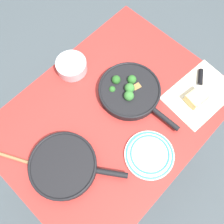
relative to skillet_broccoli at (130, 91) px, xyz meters
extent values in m
plane|color=#424C51|center=(0.14, 0.01, -0.77)|extent=(14.00, 14.00, 0.00)
cube|color=#B72D28|center=(0.14, 0.01, -0.04)|extent=(1.07, 0.80, 0.03)
cylinder|color=#BCBCC1|center=(-0.34, -0.33, -0.41)|extent=(0.05, 0.05, 0.71)
cylinder|color=#BCBCC1|center=(0.61, -0.33, -0.41)|extent=(0.05, 0.05, 0.71)
cylinder|color=#BCBCC1|center=(-0.34, 0.35, -0.41)|extent=(0.05, 0.05, 0.71)
cylinder|color=black|center=(0.00, 0.00, -0.01)|extent=(0.30, 0.30, 0.04)
torus|color=black|center=(0.00, 0.00, 0.01)|extent=(0.30, 0.30, 0.01)
cylinder|color=black|center=(0.00, 0.22, 0.00)|extent=(0.03, 0.14, 0.02)
cylinder|color=#245B1C|center=(-0.04, -0.03, 0.00)|extent=(0.02, 0.02, 0.02)
sphere|color=#2D6B28|center=(-0.04, -0.03, 0.02)|extent=(0.04, 0.04, 0.04)
cylinder|color=#245B1C|center=(0.06, -0.06, -0.01)|extent=(0.01, 0.01, 0.02)
sphere|color=#2D6B28|center=(0.06, -0.06, 0.01)|extent=(0.03, 0.03, 0.03)
cylinder|color=#2C6823|center=(0.03, 0.02, 0.00)|extent=(0.02, 0.02, 0.03)
sphere|color=#387A33|center=(0.03, 0.02, 0.03)|extent=(0.05, 0.05, 0.05)
cylinder|color=#357027|center=(0.00, -0.01, -0.01)|extent=(0.01, 0.01, 0.02)
sphere|color=#428438|center=(0.00, -0.01, 0.01)|extent=(0.03, 0.03, 0.03)
cylinder|color=#205218|center=(0.01, -0.08, -0.01)|extent=(0.01, 0.01, 0.02)
sphere|color=#286023|center=(0.01, -0.08, 0.02)|extent=(0.04, 0.04, 0.04)
cylinder|color=#2C6823|center=(0.00, 0.00, 0.00)|extent=(0.02, 0.02, 0.03)
sphere|color=#387A33|center=(0.00, 0.00, 0.03)|extent=(0.05, 0.05, 0.05)
cube|color=olive|center=(-0.01, 0.01, 0.00)|extent=(0.03, 0.04, 0.03)
cube|color=#9E703D|center=(-0.03, 0.01, 0.00)|extent=(0.04, 0.04, 0.03)
cube|color=#AD7F4C|center=(-0.10, -0.04, 0.00)|extent=(0.03, 0.04, 0.03)
cube|color=#9E703D|center=(-0.01, -0.11, 0.00)|extent=(0.04, 0.04, 0.03)
cylinder|color=black|center=(0.46, 0.04, 0.00)|extent=(0.28, 0.28, 0.05)
torus|color=black|center=(0.46, 0.04, 0.02)|extent=(0.29, 0.29, 0.01)
cylinder|color=black|center=(0.34, 0.21, 0.01)|extent=(0.10, 0.12, 0.02)
cylinder|color=#E5CC60|center=(0.46, 0.04, -0.01)|extent=(0.23, 0.23, 0.02)
cylinder|color=#996B42|center=(0.58, -0.15, -0.02)|extent=(0.16, 0.29, 0.02)
ellipsoid|color=#996B42|center=(0.50, 0.01, -0.02)|extent=(0.06, 0.08, 0.02)
cube|color=beige|center=(-0.23, 0.25, -0.03)|extent=(0.35, 0.26, 0.00)
cube|color=silver|center=(-0.21, 0.26, -0.02)|extent=(0.13, 0.10, 0.01)
cylinder|color=black|center=(-0.30, 0.20, -0.01)|extent=(0.08, 0.07, 0.02)
cube|color=#EFD67A|center=(-0.19, 0.25, 0.00)|extent=(0.10, 0.09, 0.05)
cylinder|color=white|center=(0.17, 0.27, -0.02)|extent=(0.22, 0.22, 0.01)
torus|color=teal|center=(0.17, 0.27, -0.01)|extent=(0.21, 0.21, 0.01)
cylinder|color=white|center=(0.17, 0.27, -0.01)|extent=(0.18, 0.18, 0.01)
torus|color=teal|center=(0.17, 0.27, 0.00)|extent=(0.17, 0.17, 0.01)
cylinder|color=#B7B7BC|center=(0.10, -0.30, 0.00)|extent=(0.15, 0.15, 0.06)
camera|label=1|loc=(0.45, 0.31, 1.06)|focal=40.00mm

